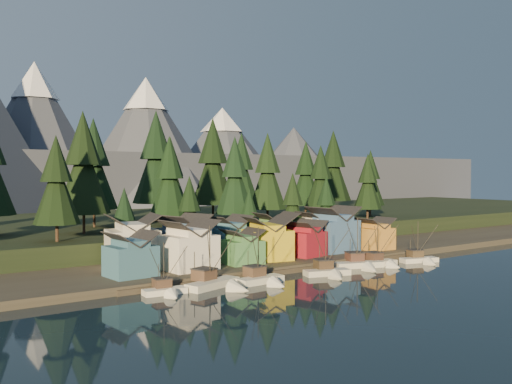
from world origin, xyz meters
TOP-DOWN VIEW (x-y plane):
  - ground at (0.00, 0.00)m, footprint 500.00×500.00m
  - shore_strip at (0.00, 40.00)m, footprint 400.00×50.00m
  - hillside at (0.00, 90.00)m, footprint 420.00×100.00m
  - dock at (0.00, 16.50)m, footprint 80.00×4.00m
  - mountain_ridge at (-4.20, 213.59)m, footprint 560.00×190.00m
  - boat_0 at (-32.68, 10.96)m, footprint 7.95×8.52m
  - boat_1 at (-22.55, 10.54)m, footprint 12.33×12.83m
  - boat_2 at (-13.48, 8.96)m, footprint 9.94×10.72m
  - boat_3 at (1.99, 7.71)m, footprint 10.13×10.65m
  - boat_4 at (14.13, 10.49)m, footprint 11.71×12.13m
  - boat_5 at (20.07, 9.82)m, footprint 9.00×9.74m
  - boat_6 at (30.92, 7.62)m, footprint 9.62×10.04m
  - house_front_0 at (-33.78, 23.44)m, footprint 8.81×8.38m
  - house_front_1 at (-21.36, 23.64)m, footprint 10.14×9.78m
  - house_front_2 at (-8.61, 23.41)m, footprint 7.97×8.02m
  - house_front_3 at (-0.91, 24.61)m, footprint 11.22×10.88m
  - house_front_4 at (9.61, 24.56)m, footprint 9.46×9.97m
  - house_front_5 at (20.26, 25.93)m, footprint 10.69×9.77m
  - house_front_6 at (31.46, 22.56)m, footprint 8.57×8.18m
  - house_back_0 at (-29.57, 32.31)m, footprint 11.70×11.40m
  - house_back_1 at (-17.23, 33.09)m, footprint 11.04×11.12m
  - house_back_2 at (-5.70, 33.26)m, footprint 9.56×8.89m
  - house_back_3 at (8.48, 33.71)m, footprint 10.53×9.66m
  - house_back_4 at (20.19, 31.47)m, footprint 9.84×9.55m
  - house_back_5 at (27.80, 34.04)m, footprint 10.15×10.24m
  - tree_hill_2 at (-40.00, 48.00)m, footprint 9.88×9.88m
  - tree_hill_3 at (-30.00, 60.00)m, footprint 12.81×12.81m
  - tree_hill_4 at (-22.00, 75.00)m, footprint 12.74×12.74m
  - tree_hill_5 at (-12.00, 50.00)m, footprint 10.26×10.26m
  - tree_hill_6 at (-4.00, 65.00)m, footprint 10.63×10.63m
  - tree_hill_7 at (6.00, 48.00)m, footprint 10.47×10.47m
  - tree_hill_8 at (14.00, 72.00)m, footprint 13.51×13.51m
  - tree_hill_9 at (22.00, 55.00)m, footprint 11.30×11.30m
  - tree_hill_10 at (30.00, 80.00)m, footprint 12.06×12.06m
  - tree_hill_11 at (38.00, 50.00)m, footprint 9.91×9.91m
  - tree_hill_12 at (46.00, 66.00)m, footprint 10.81×10.81m
  - tree_hill_13 at (56.00, 48.00)m, footprint 8.93×8.93m
  - tree_hill_14 at (64.00, 72.00)m, footprint 12.81×12.81m
  - tree_hill_15 at (0.00, 82.00)m, footprint 14.49×14.49m
  - tree_hill_17 at (68.00, 58.00)m, footprint 9.66×9.66m
  - tree_shore_0 at (-28.00, 40.00)m, footprint 6.96×6.96m
  - tree_shore_1 at (-12.00, 40.00)m, footprint 8.00×8.00m
  - tree_shore_2 at (5.00, 40.00)m, footprint 6.64×6.64m
  - tree_shore_3 at (19.00, 40.00)m, footprint 8.30×8.30m
  - tree_shore_4 at (31.00, 40.00)m, footprint 7.92×7.92m

SIDE VIEW (x-z plane):
  - ground at x=0.00m, z-range 0.00..0.00m
  - dock at x=0.00m, z-range 0.00..1.00m
  - shore_strip at x=0.00m, z-range 0.00..1.50m
  - boat_0 at x=-32.68m, z-range -2.98..6.94m
  - boat_6 at x=30.92m, z-range -3.28..7.25m
  - boat_5 at x=20.07m, z-range -3.34..7.63m
  - boat_4 at x=14.13m, z-range -3.82..8.18m
  - boat_3 at x=1.99m, z-range -3.54..7.97m
  - boat_1 at x=-22.55m, z-range -4.01..8.55m
  - boat_2 at x=-13.48m, z-range -3.61..8.16m
  - hillside at x=0.00m, z-range 0.00..6.00m
  - house_front_2 at x=-8.61m, z-range 1.69..9.06m
  - house_front_6 at x=31.46m, z-range 1.70..9.63m
  - house_front_4 at x=9.61m, z-range 1.71..9.88m
  - house_front_0 at x=-33.78m, z-range 1.71..10.06m
  - house_back_4 at x=20.19m, z-range 1.74..11.20m
  - house_back_2 at x=-5.70m, z-range 1.74..11.24m
  - house_back_3 at x=8.48m, z-range 1.74..11.29m
  - house_front_3 at x=-0.91m, z-range 1.74..11.36m
  - house_front_1 at x=-21.36m, z-range 1.75..11.67m
  - house_back_5 at x=27.80m, z-range 1.75..11.91m
  - house_back_1 at x=-17.23m, z-range 1.75..11.96m
  - house_back_0 at x=-29.57m, z-range 1.77..12.60m
  - house_front_5 at x=20.26m, z-range 1.78..12.75m
  - tree_shore_2 at x=5.00m, z-range 2.21..17.67m
  - tree_shore_0 at x=-28.00m, z-range 2.25..18.45m
  - tree_shore_4 at x=31.00m, z-range 2.35..20.80m
  - tree_shore_1 at x=-12.00m, z-range 2.36..21.00m
  - tree_shore_3 at x=19.00m, z-range 2.40..21.74m
  - tree_hill_13 at x=56.00m, z-range 6.97..27.77m
  - tree_hill_17 at x=68.00m, z-range 7.05..29.54m
  - tree_hill_2 at x=-40.00m, z-range 7.07..30.08m
  - tree_hill_11 at x=38.00m, z-range 7.07..30.15m
  - tree_hill_5 at x=-12.00m, z-range 7.11..31.02m
  - tree_hill_7 at x=6.00m, z-range 7.14..31.52m
  - tree_hill_6 at x=-4.00m, z-range 7.15..31.92m
  - tree_hill_12 at x=46.00m, z-range 7.17..32.34m
  - tree_hill_9 at x=22.00m, z-range 7.23..33.55m
  - tree_hill_10 at x=30.00m, z-range 7.31..35.41m
  - tree_hill_4 at x=-22.00m, z-range 7.39..37.07m
  - tree_hill_3 at x=-30.00m, z-range 7.40..37.23m
  - tree_hill_14 at x=64.00m, z-range 7.40..37.24m
  - tree_hill_8 at x=14.00m, z-range 7.47..38.95m
  - tree_hill_15 at x=0.00m, z-range 7.58..41.35m
  - mountain_ridge at x=-4.20m, z-range -18.94..71.06m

